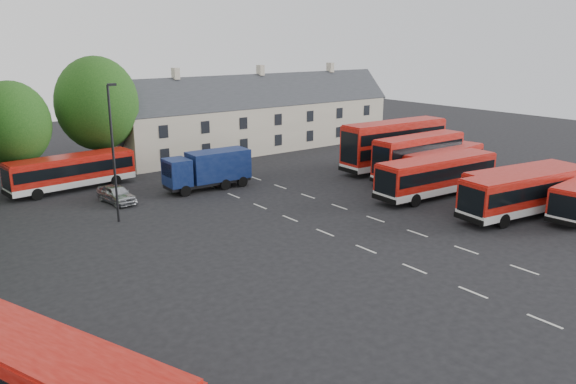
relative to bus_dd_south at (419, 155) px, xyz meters
The scene contains 14 objects.
ground 19.11m from the bus_dd_south, 154.35° to the right, with size 140.00×140.00×0.00m, color black.
lane_markings 16.04m from the bus_dd_south, 156.95° to the right, with size 5.15×33.80×0.01m.
terrace_houses 22.06m from the bus_dd_south, 98.07° to the left, with size 35.70×7.13×10.06m.
bus_row_b 12.69m from the bus_dd_south, 101.05° to the right, with size 12.15×4.22×3.36m.
bus_row_c 10.55m from the bus_dd_south, 90.19° to the right, with size 11.03×3.98×3.05m.
bus_row_d 5.93m from the bus_dd_south, 124.77° to the right, with size 12.14×3.49×3.39m.
bus_row_e 2.51m from the bus_dd_south, 44.43° to the right, with size 11.01×3.98×3.04m.
bus_dd_south is the anchor object (origin of this frame).
bus_dd_north 4.55m from the bus_dd_south, 72.68° to the left, with size 12.27×3.35×4.99m.
bus_west 41.30m from the bus_dd_south, 157.23° to the right, with size 6.82×12.10×3.37m.
bus_north 31.86m from the bus_dd_south, 149.62° to the left, with size 11.17×3.57×3.10m.
box_truck 19.82m from the bus_dd_south, 152.76° to the left, with size 7.83×2.75×3.38m.
silver_car 27.72m from the bus_dd_south, 159.22° to the left, with size 1.76×4.38×1.49m, color #ABAEB3.
lamppost 28.17m from the bus_dd_south, 169.89° to the left, with size 0.70×0.29×10.07m.
Camera 1 is at (-24.48, -25.81, 13.07)m, focal length 35.00 mm.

